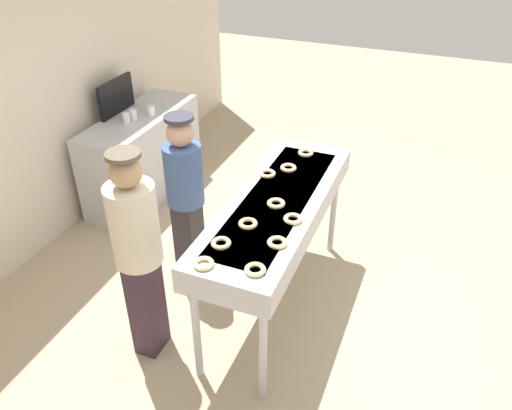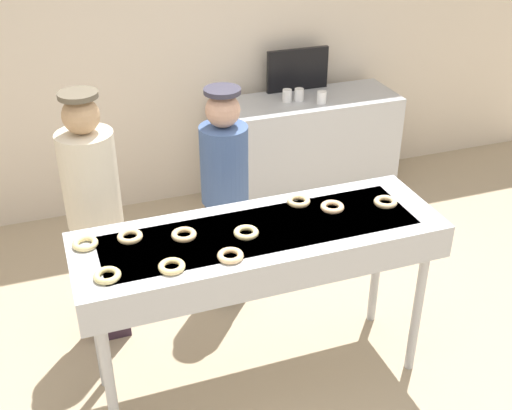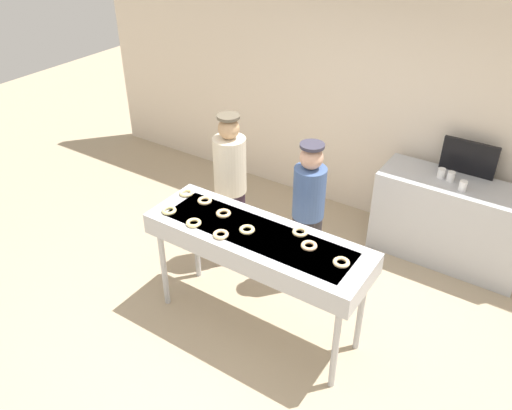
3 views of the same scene
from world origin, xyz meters
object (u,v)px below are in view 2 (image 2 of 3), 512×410
plain_donut_9 (107,275)px  worker_assistant (94,209)px  plain_donut_4 (385,202)px  plain_donut_0 (184,235)px  plain_donut_5 (172,266)px  worker_baker (225,190)px  plain_donut_1 (246,233)px  plain_donut_8 (332,207)px  paper_cup_1 (322,97)px  menu_display (298,70)px  plain_donut_2 (85,244)px  plain_donut_7 (299,201)px  plain_donut_6 (230,256)px  prep_counter (306,150)px  paper_cup_2 (287,95)px  plain_donut_3 (130,237)px  paper_cup_0 (299,95)px  fryer_conveyor (260,246)px

plain_donut_9 → worker_assistant: 0.89m
plain_donut_4 → plain_donut_0: bearing=177.6°
plain_donut_5 → worker_baker: worker_baker is taller
plain_donut_1 → plain_donut_4: (0.86, 0.04, 0.00)m
plain_donut_8 → worker_baker: 0.88m
plain_donut_1 → plain_donut_4: 0.86m
plain_donut_4 → paper_cup_1: plain_donut_4 is taller
plain_donut_5 → menu_display: size_ratio=0.24×
plain_donut_2 → worker_baker: (0.96, 0.67, -0.20)m
plain_donut_1 → worker_assistant: (-0.71, 0.74, -0.12)m
plain_donut_1 → plain_donut_7: (0.39, 0.22, 0.00)m
worker_assistant → plain_donut_8: bearing=162.1°
plain_donut_4 → plain_donut_6: size_ratio=1.00×
plain_donut_7 → prep_counter: 2.08m
prep_counter → plain_donut_5: bearing=-127.6°
plain_donut_0 → plain_donut_1: same height
prep_counter → paper_cup_2: paper_cup_2 is taller
plain_donut_3 → plain_donut_9: size_ratio=1.00×
plain_donut_3 → worker_assistant: (-0.13, 0.57, -0.12)m
plain_donut_3 → plain_donut_7: (0.98, 0.05, 0.00)m
plain_donut_0 → menu_display: menu_display is taller
plain_donut_2 → plain_donut_6: size_ratio=1.00×
paper_cup_2 → plain_donut_6: bearing=-118.6°
plain_donut_3 → plain_donut_4: 1.45m
plain_donut_2 → plain_donut_7: 1.21m
worker_assistant → plain_donut_1: bearing=143.2°
worker_assistant → plain_donut_5: bearing=115.9°
paper_cup_0 → paper_cup_1: 0.20m
plain_donut_7 → menu_display: (0.85, 2.04, 0.06)m
plain_donut_3 → worker_assistant: bearing=102.4°
plain_donut_5 → worker_assistant: bearing=106.5°
fryer_conveyor → plain_donut_9: (-0.84, -0.16, 0.12)m
fryer_conveyor → plain_donut_5: bearing=-159.8°
plain_donut_2 → plain_donut_8: bearing=-3.6°
plain_donut_9 → worker_assistant: size_ratio=0.08×
plain_donut_0 → plain_donut_3: (-0.27, 0.08, 0.00)m
fryer_conveyor → worker_assistant: worker_assistant is taller
plain_donut_4 → plain_donut_5: 1.32m
plain_donut_0 → plain_donut_1: (0.32, -0.09, 0.00)m
plain_donut_8 → plain_donut_6: bearing=-158.6°
worker_baker → paper_cup_1: size_ratio=15.08×
plain_donut_0 → plain_donut_7: 0.72m
paper_cup_0 → plain_donut_8: bearing=-107.7°
paper_cup_2 → paper_cup_1: bearing=-28.3°
plain_donut_6 → worker_assistant: size_ratio=0.08×
plain_donut_6 → worker_assistant: worker_assistant is taller
plain_donut_5 → menu_display: menu_display is taller
plain_donut_9 → prep_counter: plain_donut_9 is taller
plain_donut_1 → paper_cup_2: (1.05, 2.02, -0.07)m
plain_donut_5 → paper_cup_1: plain_donut_5 is taller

